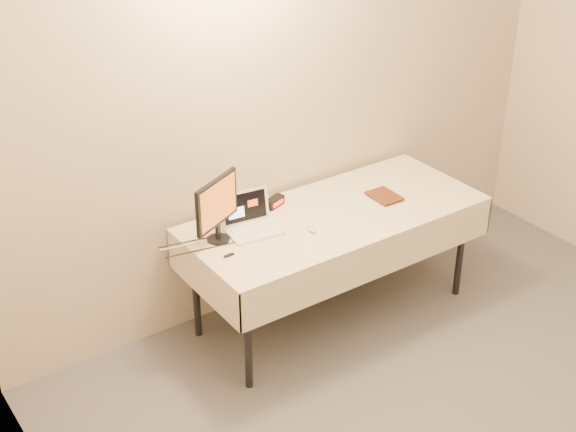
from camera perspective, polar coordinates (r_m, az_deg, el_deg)
back_wall at (r=4.93m, az=0.30°, el=8.59°), size 4.00×0.10×2.70m
table at (r=4.87m, az=3.35°, el=-0.41°), size 1.86×0.81×0.74m
laptop at (r=4.65m, az=-2.71°, el=-0.36°), size 0.33×0.28×0.21m
monitor at (r=4.46m, az=-5.09°, el=0.77°), size 0.34×0.18×0.38m
book at (r=4.95m, az=6.22°, el=2.15°), size 0.16×0.03×0.21m
alarm_clock at (r=4.90m, az=-0.98°, el=1.00°), size 0.15×0.10×0.06m
clicker at (r=4.64m, az=1.68°, el=-0.93°), size 0.06×0.09×0.02m
paper_form at (r=4.99m, az=4.86°, el=1.10°), size 0.19×0.32×0.00m
usb_dongle at (r=4.42m, az=-4.23°, el=-2.80°), size 0.06×0.02×0.01m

